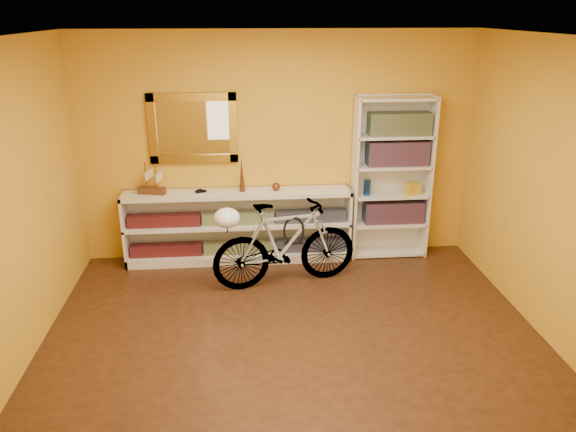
{
  "coord_description": "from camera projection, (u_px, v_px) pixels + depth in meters",
  "views": [
    {
      "loc": [
        -0.43,
        -4.24,
        2.79
      ],
      "look_at": [
        0.0,
        0.7,
        0.95
      ],
      "focal_mm": 34.82,
      "sensor_mm": 36.0,
      "label": 1
    }
  ],
  "objects": [
    {
      "name": "gilt_mirror",
      "position": [
        193.0,
        128.0,
        6.19
      ],
      "size": [
        0.98,
        0.06,
        0.78
      ],
      "primitive_type": "cube",
      "color": "olive",
      "rests_on": "back_wall"
    },
    {
      "name": "book_row_a",
      "position": [
        393.0,
        211.0,
        6.61
      ],
      "size": [
        0.7,
        0.22,
        0.26
      ],
      "primitive_type": "cube",
      "color": "maroon",
      "rests_on": "bookcase"
    },
    {
      "name": "helmet",
      "position": [
        227.0,
        218.0,
        5.6
      ],
      "size": [
        0.27,
        0.26,
        0.2
      ],
      "primitive_type": "ellipsoid",
      "color": "white",
      "rests_on": "bicycle"
    },
    {
      "name": "book_row_b",
      "position": [
        397.0,
        153.0,
        6.36
      ],
      "size": [
        0.7,
        0.22,
        0.28
      ],
      "primitive_type": "cube",
      "color": "maroon",
      "rests_on": "bookcase"
    },
    {
      "name": "console_unit",
      "position": [
        238.0,
        226.0,
        6.48
      ],
      "size": [
        2.6,
        0.35,
        0.85
      ],
      "primitive_type": null,
      "color": "silver",
      "rests_on": "floor"
    },
    {
      "name": "back_wall",
      "position": [
        278.0,
        148.0,
        6.39
      ],
      "size": [
        4.5,
        0.01,
        2.6
      ],
      "primitive_type": "cube",
      "color": "gold",
      "rests_on": "ground"
    },
    {
      "name": "model_ship",
      "position": [
        151.0,
        178.0,
        6.19
      ],
      "size": [
        0.32,
        0.18,
        0.36
      ],
      "primitive_type": null,
      "rotation": [
        0.0,
        0.0,
        -0.24
      ],
      "color": "#462413",
      "rests_on": "console_unit"
    },
    {
      "name": "bookcase",
      "position": [
        391.0,
        179.0,
        6.46
      ],
      "size": [
        0.9,
        0.3,
        1.9
      ],
      "primitive_type": null,
      "color": "silver",
      "rests_on": "floor"
    },
    {
      "name": "toy_car",
      "position": [
        201.0,
        192.0,
        6.29
      ],
      "size": [
        0.0,
        0.0,
        0.0
      ],
      "primitive_type": "imported",
      "rotation": [
        0.0,
        0.0,
        1.94
      ],
      "color": "black",
      "rests_on": "console_unit"
    },
    {
      "name": "red_tin",
      "position": [
        377.0,
        126.0,
        6.26
      ],
      "size": [
        0.16,
        0.16,
        0.18
      ],
      "primitive_type": "cube",
      "rotation": [
        0.0,
        0.0,
        -0.17
      ],
      "color": "maroon",
      "rests_on": "bookcase"
    },
    {
      "name": "u_lock",
      "position": [
        294.0,
        230.0,
        5.86
      ],
      "size": [
        0.23,
        0.02,
        0.23
      ],
      "primitive_type": "torus",
      "rotation": [
        1.57,
        0.0,
        0.0
      ],
      "color": "black",
      "rests_on": "bicycle"
    },
    {
      "name": "yellow_bag",
      "position": [
        413.0,
        189.0,
        6.48
      ],
      "size": [
        0.2,
        0.16,
        0.13
      ],
      "primitive_type": "cube",
      "rotation": [
        0.0,
        0.0,
        0.31
      ],
      "color": "gold",
      "rests_on": "bookcase"
    },
    {
      "name": "bicycle",
      "position": [
        285.0,
        244.0,
        5.88
      ],
      "size": [
        0.72,
        1.64,
        0.94
      ],
      "primitive_type": "imported",
      "rotation": [
        0.0,
        0.0,
        1.77
      ],
      "color": "silver",
      "rests_on": "floor"
    },
    {
      "name": "decorative_orb",
      "position": [
        276.0,
        187.0,
        6.35
      ],
      "size": [
        0.09,
        0.09,
        0.09
      ],
      "primitive_type": "sphere",
      "color": "#5B2F1F",
      "rests_on": "console_unit"
    },
    {
      "name": "book_row_c",
      "position": [
        399.0,
        124.0,
        6.24
      ],
      "size": [
        0.7,
        0.22,
        0.25
      ],
      "primitive_type": "cube",
      "color": "#184757",
      "rests_on": "bookcase"
    },
    {
      "name": "travel_mug",
      "position": [
        367.0,
        187.0,
        6.45
      ],
      "size": [
        0.08,
        0.08,
        0.18
      ],
      "primitive_type": "cylinder",
      "color": "#163D99",
      "rests_on": "bookcase"
    },
    {
      "name": "wall_socket",
      "position": [
        352.0,
        231.0,
        6.81
      ],
      "size": [
        0.09,
        0.02,
        0.09
      ],
      "primitive_type": "cube",
      "color": "silver",
      "rests_on": "back_wall"
    },
    {
      "name": "floor",
      "position": [
        295.0,
        344.0,
        4.97
      ],
      "size": [
        4.5,
        4.0,
        0.01
      ],
      "primitive_type": "cube",
      "color": "black",
      "rests_on": "ground"
    },
    {
      "name": "cd_row_lower",
      "position": [
        239.0,
        247.0,
        6.55
      ],
      "size": [
        2.5,
        0.13,
        0.14
      ],
      "primitive_type": "cube",
      "color": "black",
      "rests_on": "console_unit"
    },
    {
      "name": "right_wall",
      "position": [
        562.0,
        198.0,
        4.7
      ],
      "size": [
        0.01,
        4.0,
        2.6
      ],
      "primitive_type": "cube",
      "color": "gold",
      "rests_on": "ground"
    },
    {
      "name": "ceiling",
      "position": [
        296.0,
        36.0,
        4.06
      ],
      "size": [
        4.5,
        4.0,
        0.01
      ],
      "primitive_type": "cube",
      "color": "silver",
      "rests_on": "ground"
    },
    {
      "name": "cd_row_upper",
      "position": [
        238.0,
        218.0,
        6.42
      ],
      "size": [
        2.5,
        0.13,
        0.14
      ],
      "primitive_type": "cube",
      "color": "navy",
      "rests_on": "console_unit"
    },
    {
      "name": "left_wall",
      "position": [
        7.0,
        214.0,
        4.33
      ],
      "size": [
        0.01,
        4.0,
        2.6
      ],
      "primitive_type": "cube",
      "color": "gold",
      "rests_on": "ground"
    },
    {
      "name": "bronze_ornament",
      "position": [
        242.0,
        175.0,
        6.26
      ],
      "size": [
        0.07,
        0.07,
        0.39
      ],
      "primitive_type": "cone",
      "color": "#5B2F1F",
      "rests_on": "console_unit"
    }
  ]
}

